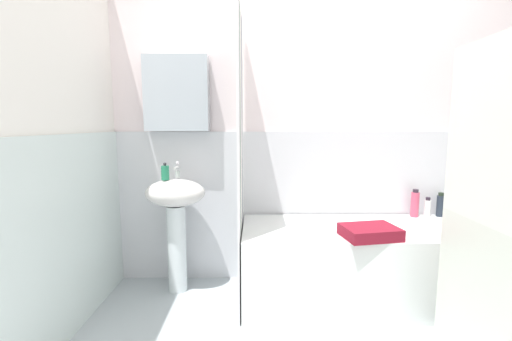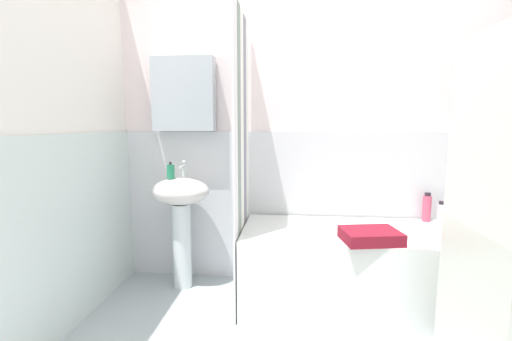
{
  "view_description": "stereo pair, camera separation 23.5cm",
  "coord_description": "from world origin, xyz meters",
  "px_view_note": "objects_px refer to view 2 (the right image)",
  "views": [
    {
      "loc": [
        -0.44,
        -1.45,
        1.25
      ],
      "look_at": [
        -0.45,
        0.88,
        0.94
      ],
      "focal_mm": 24.1,
      "sensor_mm": 36.0,
      "label": 1
    },
    {
      "loc": [
        -0.21,
        -1.44,
        1.25
      ],
      "look_at": [
        -0.45,
        0.88,
        0.94
      ],
      "focal_mm": 24.1,
      "sensor_mm": 36.0,
      "label": 2
    }
  ],
  "objects_px": {
    "soap_dispenser": "(171,171)",
    "bathtub": "(361,268)",
    "shampoo_bottle": "(427,208)",
    "sink": "(181,208)",
    "body_wash_bottle": "(441,212)",
    "towel_folded": "(370,236)",
    "lotion_bottle": "(455,210)"
  },
  "relations": [
    {
      "from": "body_wash_bottle",
      "to": "towel_folded",
      "type": "bearing_deg",
      "value": -140.6
    },
    {
      "from": "bathtub",
      "to": "shampoo_bottle",
      "type": "bearing_deg",
      "value": 28.27
    },
    {
      "from": "sink",
      "to": "lotion_bottle",
      "type": "relative_size",
      "value": 4.53
    },
    {
      "from": "bathtub",
      "to": "towel_folded",
      "type": "bearing_deg",
      "value": -90.31
    },
    {
      "from": "sink",
      "to": "body_wash_bottle",
      "type": "distance_m",
      "value": 1.94
    },
    {
      "from": "shampoo_bottle",
      "to": "soap_dispenser",
      "type": "bearing_deg",
      "value": -175.51
    },
    {
      "from": "soap_dispenser",
      "to": "lotion_bottle",
      "type": "xyz_separation_m",
      "value": [
        2.1,
        0.16,
        -0.28
      ]
    },
    {
      "from": "shampoo_bottle",
      "to": "lotion_bottle",
      "type": "bearing_deg",
      "value": 2.35
    },
    {
      "from": "bathtub",
      "to": "body_wash_bottle",
      "type": "height_order",
      "value": "body_wash_bottle"
    },
    {
      "from": "lotion_bottle",
      "to": "body_wash_bottle",
      "type": "height_order",
      "value": "lotion_bottle"
    },
    {
      "from": "soap_dispenser",
      "to": "bathtub",
      "type": "height_order",
      "value": "soap_dispenser"
    },
    {
      "from": "lotion_bottle",
      "to": "bathtub",
      "type": "bearing_deg",
      "value": -158.37
    },
    {
      "from": "lotion_bottle",
      "to": "shampoo_bottle",
      "type": "bearing_deg",
      "value": -177.65
    },
    {
      "from": "body_wash_bottle",
      "to": "towel_folded",
      "type": "xyz_separation_m",
      "value": [
        -0.61,
        -0.5,
        -0.04
      ]
    },
    {
      "from": "bathtub",
      "to": "lotion_bottle",
      "type": "bearing_deg",
      "value": 21.63
    },
    {
      "from": "bathtub",
      "to": "towel_folded",
      "type": "height_order",
      "value": "towel_folded"
    },
    {
      "from": "bathtub",
      "to": "body_wash_bottle",
      "type": "relative_size",
      "value": 10.56
    },
    {
      "from": "body_wash_bottle",
      "to": "shampoo_bottle",
      "type": "xyz_separation_m",
      "value": [
        -0.1,
        -0.0,
        0.03
      ]
    },
    {
      "from": "sink",
      "to": "lotion_bottle",
      "type": "height_order",
      "value": "sink"
    },
    {
      "from": "soap_dispenser",
      "to": "shampoo_bottle",
      "type": "distance_m",
      "value": 1.92
    },
    {
      "from": "lotion_bottle",
      "to": "towel_folded",
      "type": "bearing_deg",
      "value": -144.45
    },
    {
      "from": "soap_dispenser",
      "to": "bathtub",
      "type": "distance_m",
      "value": 1.53
    },
    {
      "from": "lotion_bottle",
      "to": "shampoo_bottle",
      "type": "distance_m",
      "value": 0.2
    },
    {
      "from": "soap_dispenser",
      "to": "towel_folded",
      "type": "xyz_separation_m",
      "value": [
        1.38,
        -0.36,
        -0.33
      ]
    },
    {
      "from": "towel_folded",
      "to": "sink",
      "type": "bearing_deg",
      "value": 164.08
    },
    {
      "from": "soap_dispenser",
      "to": "lotion_bottle",
      "type": "relative_size",
      "value": 0.68
    },
    {
      "from": "lotion_bottle",
      "to": "shampoo_bottle",
      "type": "height_order",
      "value": "shampoo_bottle"
    },
    {
      "from": "soap_dispenser",
      "to": "towel_folded",
      "type": "bearing_deg",
      "value": -14.42
    },
    {
      "from": "shampoo_bottle",
      "to": "body_wash_bottle",
      "type": "bearing_deg",
      "value": 0.21
    },
    {
      "from": "body_wash_bottle",
      "to": "shampoo_bottle",
      "type": "relative_size",
      "value": 0.71
    },
    {
      "from": "soap_dispenser",
      "to": "towel_folded",
      "type": "height_order",
      "value": "soap_dispenser"
    },
    {
      "from": "bathtub",
      "to": "sink",
      "type": "bearing_deg",
      "value": 173.62
    }
  ]
}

